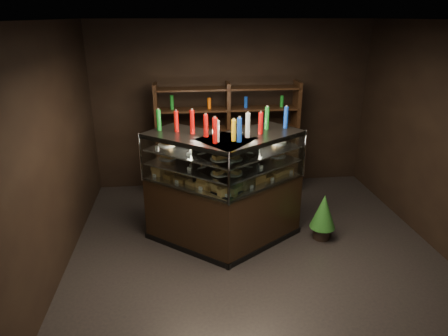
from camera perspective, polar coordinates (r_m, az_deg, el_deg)
The scene contains 7 objects.
ground at distance 5.63m, azimuth 4.52°, elevation -11.86°, with size 5.00×5.00×0.00m, color black.
room_shell at distance 4.86m, azimuth 5.17°, elevation 7.74°, with size 5.02×5.02×3.01m.
display_case at distance 5.61m, azimuth 0.07°, elevation -5.70°, with size 2.30×1.50×1.59m.
food_display at distance 5.35m, azimuth 0.08°, elevation 0.38°, with size 1.89×0.97×0.48m.
bottles_top at distance 5.19m, azimuth 0.07°, elevation 6.22°, with size 1.71×0.82×0.30m.
potted_conifer at distance 5.89m, azimuth 14.05°, elevation -5.94°, with size 0.36×0.36×0.78m.
back_shelving at distance 7.17m, azimuth 0.50°, elevation 1.04°, with size 2.48×0.43×2.00m.
Camera 1 is at (-0.96, -4.64, 3.05)m, focal length 32.00 mm.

